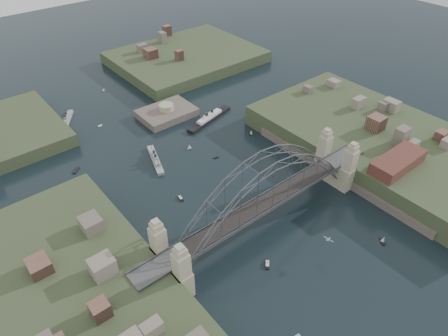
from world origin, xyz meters
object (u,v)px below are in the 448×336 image
naval_cruiser_far (67,120)px  wharf_shed (398,162)px  fort_island (167,117)px  naval_cruiser_near (155,159)px  ocean_liner (209,119)px  bridge (265,193)px

naval_cruiser_far → wharf_shed: bearing=-58.2°
fort_island → naval_cruiser_far: 40.42m
naval_cruiser_near → ocean_liner: size_ratio=0.71×
fort_island → naval_cruiser_near: size_ratio=1.28×
bridge → fort_island: bearing=80.3°
fort_island → naval_cruiser_far: bearing=146.8°
wharf_shed → naval_cruiser_far: bearing=121.8°
ocean_liner → bridge: bearing=-112.7°
wharf_shed → naval_cruiser_far: size_ratio=1.45×
fort_island → naval_cruiser_near: bearing=-130.4°
naval_cruiser_near → ocean_liner: ocean_liner is taller
naval_cruiser_far → ocean_liner: (45.23, -36.15, 0.13)m
fort_island → ocean_liner: size_ratio=0.91×
fort_island → ocean_liner: ocean_liner is taller
bridge → naval_cruiser_near: bridge is taller
naval_cruiser_near → wharf_shed: bearing=-49.1°
bridge → naval_cruiser_far: size_ratio=6.08×
naval_cruiser_near → fort_island: bearing=49.6°
bridge → fort_island: 72.14m
bridge → fort_island: bridge is taller
fort_island → naval_cruiser_near: fort_island is taller
naval_cruiser_near → naval_cruiser_far: (-13.56, 45.91, -0.02)m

